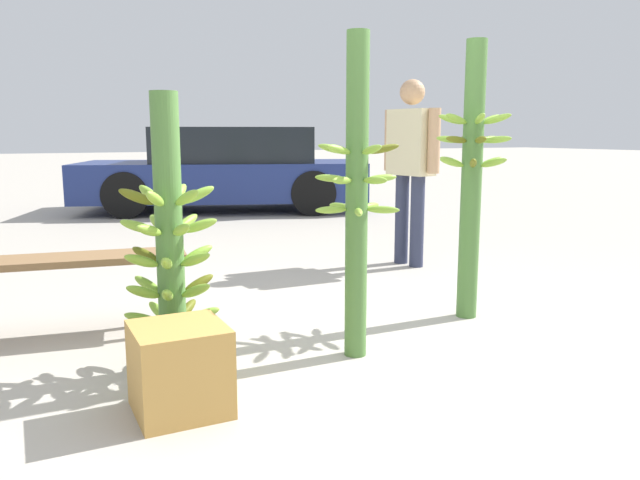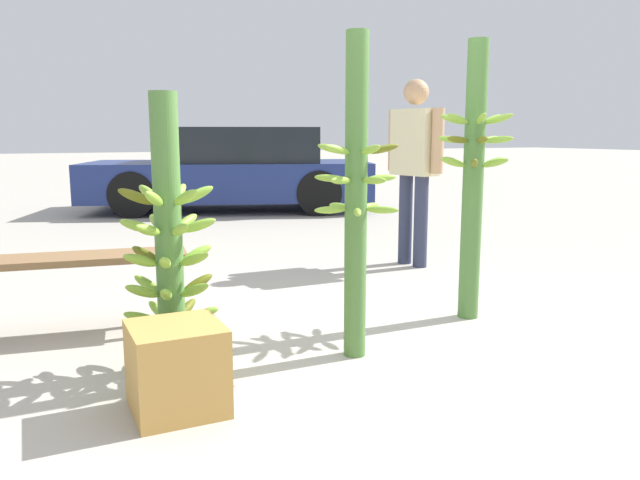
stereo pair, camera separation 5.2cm
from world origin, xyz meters
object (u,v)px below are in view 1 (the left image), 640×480
(banana_stalk_center, at_px, (357,196))
(market_bench, at_px, (60,271))
(banana_stalk_left, at_px, (170,242))
(banana_stalk_right, at_px, (472,176))
(produce_crate, at_px, (180,369))
(vendor_person, at_px, (411,157))
(parked_car, at_px, (226,170))

(banana_stalk_center, height_order, market_bench, banana_stalk_center)
(banana_stalk_left, height_order, banana_stalk_right, banana_stalk_right)
(banana_stalk_center, relative_size, produce_crate, 4.43)
(vendor_person, bearing_deg, market_bench, 96.11)
(vendor_person, relative_size, market_bench, 1.14)
(vendor_person, height_order, market_bench, vendor_person)
(vendor_person, xyz_separation_m, produce_crate, (-2.60, -2.11, -0.79))
(parked_car, relative_size, produce_crate, 12.24)
(market_bench, height_order, parked_car, parked_car)
(banana_stalk_left, height_order, parked_car, banana_stalk_left)
(banana_stalk_center, distance_m, produce_crate, 1.24)
(market_bench, distance_m, produce_crate, 1.34)
(produce_crate, bearing_deg, vendor_person, 39.02)
(parked_car, bearing_deg, produce_crate, -179.25)
(vendor_person, bearing_deg, banana_stalk_left, 112.95)
(banana_stalk_right, relative_size, produce_crate, 4.60)
(banana_stalk_right, distance_m, market_bench, 2.54)
(banana_stalk_right, xyz_separation_m, market_bench, (-2.39, 0.69, -0.52))
(banana_stalk_center, xyz_separation_m, produce_crate, (-1.01, -0.27, -0.67))
(banana_stalk_right, xyz_separation_m, vendor_person, (0.59, 1.53, 0.06))
(banana_stalk_right, bearing_deg, banana_stalk_left, -177.72)
(banana_stalk_center, distance_m, vendor_person, 2.43)
(banana_stalk_center, xyz_separation_m, banana_stalk_right, (1.00, 0.31, 0.06))
(parked_car, bearing_deg, vendor_person, -157.49)
(banana_stalk_left, xyz_separation_m, banana_stalk_center, (0.92, -0.23, 0.21))
(banana_stalk_center, bearing_deg, banana_stalk_right, 16.94)
(market_bench, bearing_deg, vendor_person, 24.23)
(banana_stalk_center, height_order, vendor_person, banana_stalk_center)
(banana_stalk_center, bearing_deg, market_bench, 144.21)
(banana_stalk_center, height_order, parked_car, banana_stalk_center)
(market_bench, xyz_separation_m, produce_crate, (0.37, -1.27, -0.21))
(banana_stalk_left, height_order, banana_stalk_center, banana_stalk_center)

